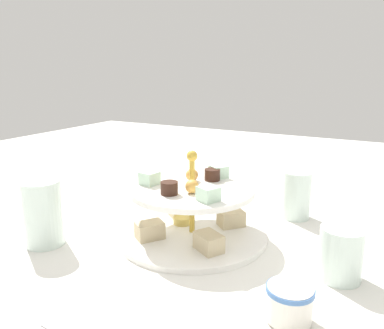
% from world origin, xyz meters
% --- Properties ---
extents(ground_plane, '(2.40, 2.40, 0.00)m').
position_xyz_m(ground_plane, '(0.00, 0.00, 0.00)').
color(ground_plane, silver).
extents(tiered_serving_stand, '(0.28, 0.28, 0.17)m').
position_xyz_m(tiered_serving_stand, '(0.00, -0.00, 0.04)').
color(tiered_serving_stand, white).
rests_on(tiered_serving_stand, ground_plane).
extents(water_glass_tall_right, '(0.07, 0.07, 0.12)m').
position_xyz_m(water_glass_tall_right, '(0.22, 0.15, 0.06)').
color(water_glass_tall_right, silver).
rests_on(water_glass_tall_right, ground_plane).
extents(water_glass_short_left, '(0.06, 0.06, 0.08)m').
position_xyz_m(water_glass_short_left, '(-0.26, 0.02, 0.04)').
color(water_glass_short_left, silver).
rests_on(water_glass_short_left, ground_plane).
extents(teacup_with_saucer, '(0.09, 0.09, 0.05)m').
position_xyz_m(teacup_with_saucer, '(-0.22, 0.17, 0.02)').
color(teacup_with_saucer, white).
rests_on(teacup_with_saucer, ground_plane).
extents(butter_knife_left, '(0.15, 0.11, 0.00)m').
position_xyz_m(butter_knife_left, '(0.22, -0.22, 0.00)').
color(butter_knife_left, silver).
rests_on(butter_knife_left, ground_plane).
extents(water_glass_mid_back, '(0.06, 0.06, 0.10)m').
position_xyz_m(water_glass_mid_back, '(-0.15, -0.19, 0.05)').
color(water_glass_mid_back, silver).
rests_on(water_glass_mid_back, ground_plane).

